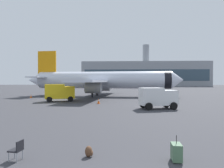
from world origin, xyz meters
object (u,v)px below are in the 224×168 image
at_px(safety_cone_near, 149,98).
at_px(gate_chair, 17,149).
at_px(cargo_van, 157,97).
at_px(rolling_suitcase, 176,152).
at_px(safety_cone_mid, 31,96).
at_px(traveller_backpack, 89,152).
at_px(service_truck, 59,92).
at_px(safety_cone_far, 99,101).
at_px(airplane_at_gate, 102,80).

height_order(safety_cone_near, gate_chair, gate_chair).
distance_m(cargo_van, rolling_suitcase, 16.59).
height_order(cargo_van, gate_chair, cargo_van).
relative_size(safety_cone_near, gate_chair, 0.74).
bearing_deg(safety_cone_mid, rolling_suitcase, -56.74).
relative_size(cargo_van, gate_chair, 5.49).
bearing_deg(gate_chair, traveller_backpack, 11.38).
distance_m(safety_cone_near, rolling_suitcase, 29.22).
bearing_deg(service_truck, safety_cone_far, -24.15).
height_order(safety_cone_near, safety_cone_far, safety_cone_far).
xyz_separation_m(safety_cone_near, traveller_backpack, (-6.51, -28.77, -0.08)).
bearing_deg(safety_cone_near, safety_cone_mid, 172.96).
relative_size(safety_cone_mid, rolling_suitcase, 0.66).
bearing_deg(service_truck, safety_cone_mid, 139.52).
relative_size(service_truck, gate_chair, 6.10).
xyz_separation_m(service_truck, traveller_backpack, (9.11, -24.78, -1.37)).
bearing_deg(rolling_suitcase, safety_cone_mid, 123.26).
relative_size(airplane_at_gate, service_truck, 6.81).
relative_size(airplane_at_gate, traveller_backpack, 74.53).
distance_m(cargo_van, safety_cone_mid, 27.84).
relative_size(safety_cone_mid, gate_chair, 0.84).
height_order(airplane_at_gate, traveller_backpack, airplane_at_gate).
relative_size(airplane_at_gate, safety_cone_mid, 49.35).
relative_size(rolling_suitcase, gate_chair, 1.28).
height_order(safety_cone_far, rolling_suitcase, rolling_suitcase).
distance_m(airplane_at_gate, safety_cone_mid, 15.45).
height_order(cargo_van, safety_cone_near, cargo_van).
bearing_deg(safety_cone_mid, traveller_backpack, -61.47).
xyz_separation_m(airplane_at_gate, cargo_van, (8.79, -20.55, -2.21)).
distance_m(service_truck, rolling_suitcase, 28.23).
bearing_deg(rolling_suitcase, cargo_van, 82.93).
height_order(safety_cone_mid, traveller_backpack, safety_cone_mid).
bearing_deg(safety_cone_near, service_truck, -165.66).
bearing_deg(service_truck, traveller_backpack, -69.81).
xyz_separation_m(safety_cone_mid, gate_chair, (14.27, -32.30, 0.14)).
relative_size(rolling_suitcase, traveller_backpack, 2.29).
height_order(cargo_van, safety_cone_mid, cargo_van).
bearing_deg(gate_chair, rolling_suitcase, 2.40).
bearing_deg(rolling_suitcase, safety_cone_near, 84.61).
xyz_separation_m(cargo_van, safety_cone_far, (-7.90, 5.51, -1.07)).
distance_m(service_truck, cargo_van, 17.25).
xyz_separation_m(service_truck, safety_cone_far, (7.02, -3.15, -1.23)).
distance_m(safety_cone_far, traveller_backpack, 21.73).
relative_size(safety_cone_far, gate_chair, 0.90).
bearing_deg(traveller_backpack, safety_cone_mid, 118.53).
bearing_deg(service_truck, airplane_at_gate, 62.74).
distance_m(airplane_at_gate, cargo_van, 22.46).
xyz_separation_m(safety_cone_mid, safety_cone_far, (15.14, -10.08, 0.02)).
xyz_separation_m(safety_cone_mid, rolling_suitcase, (21.00, -32.02, 0.03)).
height_order(cargo_van, rolling_suitcase, cargo_van).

